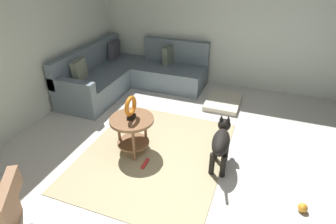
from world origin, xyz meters
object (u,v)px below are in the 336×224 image
at_px(side_table, 132,126).
at_px(dog_toy_rope, 145,164).
at_px(dog_bed_mat, 223,102).
at_px(dog_toy_ball, 303,208).
at_px(torus_sculpture, 131,107).
at_px(dog, 221,142).
at_px(sectional_couch, 129,75).

distance_m(side_table, dog_toy_rope, 0.53).
xyz_separation_m(dog_bed_mat, dog_toy_ball, (-2.16, -1.29, 0.01)).
xyz_separation_m(torus_sculpture, dog, (0.12, -1.20, -0.33)).
xyz_separation_m(dog_toy_ball, dog_toy_rope, (0.09, 1.93, -0.03)).
bearing_deg(dog, dog_bed_mat, 94.91).
xyz_separation_m(sectional_couch, dog_toy_ball, (-2.17, -3.22, -0.24)).
bearing_deg(sectional_couch, dog, -128.16).
bearing_deg(torus_sculpture, dog_toy_rope, -129.38).
bearing_deg(dog_bed_mat, sectional_couch, 89.64).
relative_size(side_table, dog_bed_mat, 0.75).
bearing_deg(dog_bed_mat, torus_sculpture, 153.44).
xyz_separation_m(side_table, dog, (0.12, -1.20, -0.04)).
height_order(side_table, dog_toy_ball, side_table).
bearing_deg(dog_toy_ball, dog, 66.66).
height_order(torus_sculpture, dog_toy_rope, torus_sculpture).
xyz_separation_m(torus_sculpture, dog_bed_mat, (1.84, -0.92, -0.67)).
bearing_deg(torus_sculpture, dog_toy_ball, -98.15).
relative_size(sectional_couch, dog_bed_mat, 2.81).
bearing_deg(dog_toy_rope, torus_sculpture, 50.62).
bearing_deg(dog_toy_ball, side_table, 81.85).
bearing_deg(dog_toy_ball, dog_toy_rope, 87.41).
relative_size(sectional_couch, dog_toy_rope, 11.87).
height_order(side_table, dog_toy_rope, side_table).
bearing_deg(dog_toy_rope, dog_toy_ball, -92.59).
distance_m(dog, dog_toy_rope, 1.04).
height_order(sectional_couch, dog, sectional_couch).
height_order(dog_toy_ball, dog_toy_rope, dog_toy_ball).
bearing_deg(sectional_couch, torus_sculpture, -151.40).
height_order(sectional_couch, dog_toy_ball, sectional_couch).
distance_m(sectional_couch, dog_toy_ball, 3.90).
bearing_deg(dog_toy_rope, dog, -69.04).
bearing_deg(side_table, sectional_couch, 28.60).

